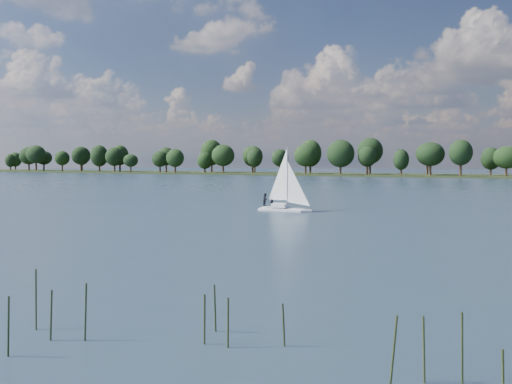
{
  "coord_description": "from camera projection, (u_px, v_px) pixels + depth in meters",
  "views": [
    {
      "loc": [
        19.06,
        -22.85,
        6.02
      ],
      "look_at": [
        -12.24,
        34.49,
        2.5
      ],
      "focal_mm": 40.0,
      "sensor_mm": 36.0,
      "label": 1
    }
  ],
  "objects": [
    {
      "name": "ground",
      "position": [
        461.0,
        191.0,
        117.12
      ],
      "size": [
        700.0,
        700.0,
        0.0
      ],
      "primitive_type": "plane",
      "color": "#233342",
      "rests_on": "ground"
    },
    {
      "name": "dinghy_pink",
      "position": [
        282.0,
        174.0,
        222.28
      ],
      "size": [
        3.24,
        2.24,
        4.81
      ],
      "rotation": [
        0.0,
        0.0,
        0.39
      ],
      "color": "white",
      "rests_on": "ground"
    },
    {
      "name": "sailboat",
      "position": [
        282.0,
        192.0,
        68.8
      ],
      "size": [
        6.2,
        1.83,
        8.12
      ],
      "rotation": [
        0.0,
        0.0,
        0.02
      ],
      "color": "silver",
      "rests_on": "ground"
    },
    {
      "name": "treeline",
      "position": [
        493.0,
        156.0,
        213.55
      ],
      "size": [
        562.53,
        74.07,
        18.19
      ],
      "color": "black",
      "rests_on": "ground"
    },
    {
      "name": "pontoon",
      "position": [
        85.0,
        173.0,
        296.33
      ],
      "size": [
        4.28,
        2.65,
        0.5
      ],
      "primitive_type": "cube",
      "rotation": [
        0.0,
        0.0,
        0.17
      ],
      "color": "#525457",
      "rests_on": "ground"
    },
    {
      "name": "far_shore",
      "position": [
        509.0,
        177.0,
        215.28
      ],
      "size": [
        660.0,
        40.0,
        1.5
      ],
      "primitive_type": "cube",
      "color": "black",
      "rests_on": "ground"
    }
  ]
}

